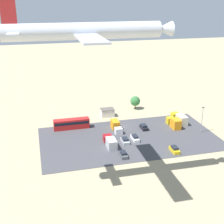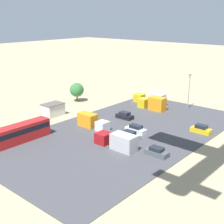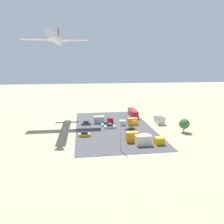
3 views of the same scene
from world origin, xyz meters
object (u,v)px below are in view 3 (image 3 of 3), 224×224
Objects in this scene: parked_truck_2 at (135,137)px; parked_car_2 at (86,123)px; parked_car_1 at (110,126)px; parked_truck_3 at (102,120)px; parked_car_0 at (106,124)px; parked_car_4 at (131,130)px; parked_truck_1 at (130,122)px; shed_building at (159,120)px; bus at (133,113)px; parked_truck_0 at (148,140)px; parked_car_3 at (84,134)px; airplane at (55,38)px.

parked_car_2 is at bearing -145.41° from parked_truck_2.
parked_truck_3 is at bearing -165.52° from parked_car_1.
parked_car_4 is (-8.99, -8.19, 0.04)m from parked_car_0.
shed_building is at bearing -90.53° from parked_truck_1.
parked_car_1 is (-3.52, 21.74, -0.73)m from shed_building.
bus is 2.65× the size of parked_car_1.
parked_car_4 is 16.84m from parked_truck_3.
parked_truck_3 is (4.84, 23.90, -0.07)m from shed_building.
parked_truck_3 reaches higher than parked_car_2.
parked_truck_0 reaches higher than parked_truck_1.
parked_car_0 is 1.02× the size of parked_car_3.
parked_truck_0 is (-37.34, 4.19, -0.36)m from bus.
parked_car_1 is at bearing 52.42° from bus.
shed_building is 1.20× the size of parked_car_3.
parked_car_3 is at bearing 110.73° from shed_building.
parked_truck_0 is 23.24m from parked_truck_1.
parked_truck_3 is (-9.38, 15.82, -0.48)m from bus.
parked_car_3 is 0.50× the size of parked_truck_3.
shed_building is 0.68× the size of parked_truck_2.
shed_building is at bearing 163.11° from airplane.
parked_truck_2 is at bearing -5.09° from parked_car_4.
parked_truck_3 is at bearing 14.34° from parked_car_0.
airplane is at bearing -140.35° from parked_truck_0.
airplane reaches higher than parked_truck_3.
parked_truck_1 is (-2.81, -18.00, 0.66)m from parked_car_2.
parked_truck_0 is (-19.59, -9.47, 0.78)m from parked_car_1.
airplane is (25.74, 10.98, 34.77)m from parked_car_3.
airplane reaches higher than parked_car_2.
bus is 20.45m from parked_car_0.
parked_car_0 is 5.13m from parked_truck_3.
parked_truck_3 is (4.93, 1.26, 0.70)m from parked_car_0.
airplane reaches higher than parked_truck_2.
parked_truck_0 is (-23.03, -10.37, 0.82)m from parked_car_0.
parked_car_2 is 1.00× the size of parked_car_4.
parked_car_0 is 8.74m from parked_car_2.
parked_car_3 is 17.60m from parked_car_4.
parked_truck_0 reaches higher than parked_car_4.
airplane is (13.58, 29.93, 34.16)m from parked_truck_1.
shed_building is 24.83m from parked_truck_2.
parked_truck_0 reaches higher than parked_truck_3.
parked_truck_3 is at bearing -157.41° from parked_truck_0.
airplane is at bearing 55.61° from parked_car_0.
parked_car_2 is (-11.30, 22.77, -1.17)m from bus.
parked_truck_2 is (-7.47, -16.42, 0.82)m from parked_car_3.
bus reaches higher than parked_car_1.
parked_car_2 is (6.45, 9.11, -0.03)m from parked_car_1.
parked_car_1 is at bearing -154.21° from parked_truck_0.
parked_car_0 is at bearing -137.67° from parked_car_4.
airplane reaches higher than parked_car_1.
bus reaches higher than parked_truck_2.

